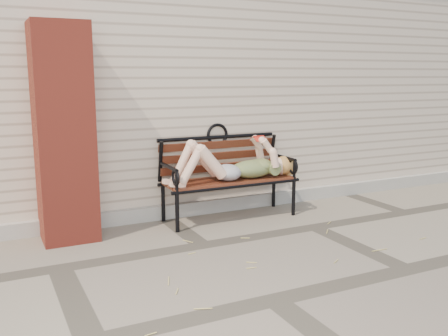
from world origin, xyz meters
TOP-DOWN VIEW (x-y plane):
  - ground at (0.00, 0.00)m, footprint 80.00×80.00m
  - house_wall at (0.00, 3.00)m, footprint 8.00×4.00m
  - foundation_strip at (0.00, 0.97)m, footprint 8.00×0.10m
  - brick_pillar at (-2.30, 0.75)m, footprint 0.50×0.50m
  - garden_bench at (-0.63, 0.77)m, footprint 1.55×0.62m
  - reading_woman at (-0.61, 0.65)m, footprint 1.46×0.33m
  - straw_scatter at (-0.56, -0.59)m, footprint 2.57×1.68m

SIDE VIEW (x-z plane):
  - ground at x=0.00m, z-range 0.00..0.00m
  - straw_scatter at x=-0.56m, z-range 0.00..0.01m
  - foundation_strip at x=0.00m, z-range 0.00..0.15m
  - garden_bench at x=-0.63m, z-range 0.06..1.07m
  - reading_woman at x=-0.61m, z-range 0.37..0.83m
  - brick_pillar at x=-2.30m, z-range 0.00..2.00m
  - house_wall at x=0.00m, z-range 0.00..3.00m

